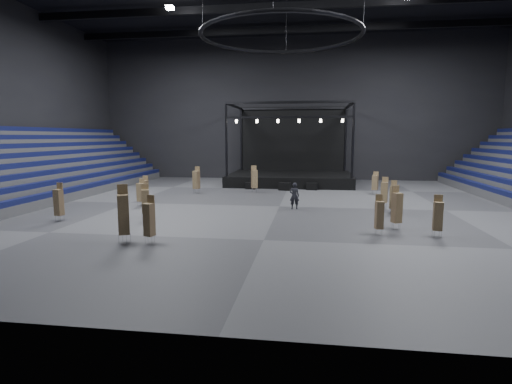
# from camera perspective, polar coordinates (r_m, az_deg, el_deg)

# --- Properties ---
(floor) EXTENTS (50.00, 50.00, 0.00)m
(floor) POSITION_cam_1_polar(r_m,az_deg,el_deg) (31.71, 3.38, -2.07)
(floor) COLOR #4A4A4C
(floor) RESTS_ON ground
(wall_back) EXTENTS (50.00, 0.20, 18.00)m
(wall_back) POSITION_cam_1_polar(r_m,az_deg,el_deg) (52.31, 5.34, 11.74)
(wall_back) COLOR black
(wall_back) RESTS_ON ground
(bleachers_left) EXTENTS (7.20, 40.00, 6.40)m
(bleachers_left) POSITION_cam_1_polar(r_m,az_deg,el_deg) (40.35, -31.13, 1.43)
(bleachers_left) COLOR #48484A
(bleachers_left) RESTS_ON floor
(stage) EXTENTS (14.00, 10.00, 9.20)m
(stage) POSITION_cam_1_polar(r_m,az_deg,el_deg) (47.60, 4.96, 3.02)
(stage) COLOR black
(stage) RESTS_ON floor
(truss_ring) EXTENTS (12.30, 12.30, 5.15)m
(truss_ring) POSITION_cam_1_polar(r_m,az_deg,el_deg) (32.12, 3.58, 21.43)
(truss_ring) COLOR black
(truss_ring) RESTS_ON ceiling
(flight_case_left) EXTENTS (1.14, 0.70, 0.71)m
(flight_case_left) POSITION_cam_1_polar(r_m,az_deg,el_deg) (42.04, -0.77, 0.90)
(flight_case_left) COLOR black
(flight_case_left) RESTS_ON floor
(flight_case_mid) EXTENTS (1.31, 0.85, 0.80)m
(flight_case_mid) POSITION_cam_1_polar(r_m,az_deg,el_deg) (41.12, 4.12, 0.79)
(flight_case_mid) COLOR black
(flight_case_mid) RESTS_ON floor
(flight_case_right) EXTENTS (1.19, 0.72, 0.74)m
(flight_case_right) POSITION_cam_1_polar(r_m,az_deg,el_deg) (41.73, 7.96, 0.80)
(flight_case_right) COLOR black
(flight_case_right) RESTS_ON floor
(chair_stack_0) EXTENTS (0.61, 0.61, 2.40)m
(chair_stack_0) POSITION_cam_1_polar(r_m,az_deg,el_deg) (32.45, 17.87, 0.02)
(chair_stack_0) COLOR silver
(chair_stack_0) RESTS_ON floor
(chair_stack_1) EXTENTS (0.69, 0.69, 2.61)m
(chair_stack_1) POSITION_cam_1_polar(r_m,az_deg,el_deg) (39.25, -8.52, 1.80)
(chair_stack_1) COLOR silver
(chair_stack_1) RESTS_ON floor
(chair_stack_2) EXTENTS (0.56, 0.56, 2.20)m
(chair_stack_2) POSITION_cam_1_polar(r_m,az_deg,el_deg) (32.87, -16.16, 0.03)
(chair_stack_2) COLOR silver
(chair_stack_2) RESTS_ON floor
(chair_stack_3) EXTENTS (0.55, 0.55, 2.39)m
(chair_stack_3) POSITION_cam_1_polar(r_m,az_deg,el_deg) (30.31, 19.00, -0.63)
(chair_stack_3) COLOR silver
(chair_stack_3) RESTS_ON floor
(chair_stack_4) EXTENTS (0.71, 0.71, 2.66)m
(chair_stack_4) POSITION_cam_1_polar(r_m,az_deg,el_deg) (39.42, -0.24, 1.94)
(chair_stack_4) COLOR silver
(chair_stack_4) RESTS_ON floor
(chair_stack_5) EXTENTS (0.57, 0.57, 2.51)m
(chair_stack_5) POSITION_cam_1_polar(r_m,az_deg,el_deg) (21.41, -15.00, -3.71)
(chair_stack_5) COLOR silver
(chair_stack_5) RESTS_ON floor
(chair_stack_6) EXTENTS (0.64, 0.64, 2.35)m
(chair_stack_6) POSITION_cam_1_polar(r_m,az_deg,el_deg) (27.81, -15.52, -1.19)
(chair_stack_6) COLOR silver
(chair_stack_6) RESTS_ON floor
(chair_stack_7) EXTENTS (0.52, 0.52, 2.52)m
(chair_stack_7) POSITION_cam_1_polar(r_m,az_deg,el_deg) (29.01, -26.35, -1.25)
(chair_stack_7) COLOR silver
(chair_stack_7) RESTS_ON floor
(chair_stack_8) EXTENTS (0.48, 0.48, 2.29)m
(chair_stack_8) POSITION_cam_1_polar(r_m,az_deg,el_deg) (23.46, 17.20, -3.06)
(chair_stack_8) COLOR silver
(chair_stack_8) RESTS_ON floor
(chair_stack_9) EXTENTS (0.64, 0.64, 2.63)m
(chair_stack_9) POSITION_cam_1_polar(r_m,az_deg,el_deg) (25.15, 19.47, -2.03)
(chair_stack_9) COLOR silver
(chair_stack_9) RESTS_ON floor
(chair_stack_10) EXTENTS (0.53, 0.53, 2.34)m
(chair_stack_10) POSITION_cam_1_polar(r_m,az_deg,el_deg) (24.02, 24.55, -3.06)
(chair_stack_10) COLOR silver
(chair_stack_10) RESTS_ON floor
(chair_stack_11) EXTENTS (0.52, 0.52, 2.34)m
(chair_stack_11) POSITION_cam_1_polar(r_m,az_deg,el_deg) (33.69, -15.61, 0.34)
(chair_stack_11) COLOR silver
(chair_stack_11) RESTS_ON floor
(chair_stack_12) EXTENTS (0.66, 0.66, 2.17)m
(chair_stack_12) POSITION_cam_1_polar(r_m,az_deg,el_deg) (39.85, 16.65, 1.35)
(chair_stack_12) COLOR silver
(chair_stack_12) RESTS_ON floor
(chair_stack_13) EXTENTS (0.73, 0.73, 3.05)m
(chair_stack_13) POSITION_cam_1_polar(r_m,az_deg,el_deg) (21.78, -18.41, -2.92)
(chair_stack_13) COLOR silver
(chair_stack_13) RESTS_ON floor
(man_center) EXTENTS (0.81, 0.60, 2.04)m
(man_center) POSITION_cam_1_polar(r_m,az_deg,el_deg) (30.49, 5.50, -0.55)
(man_center) COLOR black
(man_center) RESTS_ON floor
(crew_member) EXTENTS (0.88, 0.97, 1.62)m
(crew_member) POSITION_cam_1_polar(r_m,az_deg,el_deg) (30.01, 19.31, -1.51)
(crew_member) COLOR black
(crew_member) RESTS_ON floor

